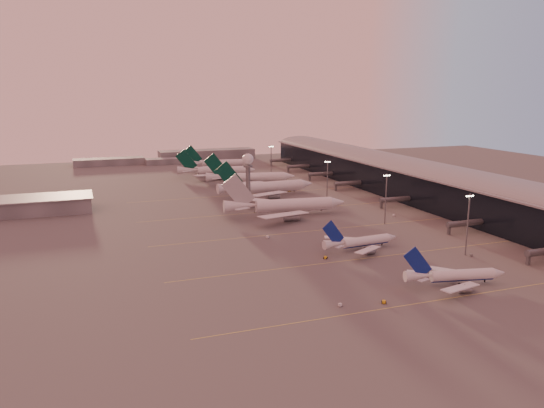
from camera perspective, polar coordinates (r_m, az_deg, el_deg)
name	(u,v)px	position (r m, az deg, el deg)	size (l,w,h in m)	color
ground	(335,272)	(195.16, 6.77, -7.25)	(700.00, 700.00, 0.00)	#514F4F
taxiway_markings	(338,228)	(255.96, 7.15, -2.55)	(180.00, 185.25, 0.02)	#E1CE4F
terminal	(412,179)	(338.84, 14.80, 2.58)	(57.00, 362.00, 23.04)	black
hangar	(11,207)	(311.86, -26.24, -0.25)	(82.00, 27.00, 8.50)	slate
radar_tower	(248,169)	(300.68, -2.60, 3.81)	(6.40, 6.40, 31.10)	#5B5D62
mast_a	(468,222)	(222.75, 20.32, -1.81)	(3.60, 0.56, 25.00)	#5B5D62
mast_b	(386,197)	(264.24, 12.16, 0.79)	(3.60, 0.56, 25.00)	#5B5D62
mast_c	(327,180)	(309.12, 5.97, 2.63)	(3.60, 0.56, 25.00)	#5B5D62
mast_d	(271,161)	(390.41, -0.09, 4.68)	(3.60, 0.56, 25.00)	#5B5D62
distant_horizon	(179,157)	(500.32, -9.95, 5.02)	(165.00, 37.50, 9.00)	slate
narrowbody_near	(455,277)	(190.38, 19.08, -7.44)	(36.22, 28.62, 14.30)	silver
narrowbody_mid	(361,243)	(221.99, 9.53, -4.16)	(36.03, 28.67, 14.08)	silver
widebody_white	(286,208)	(277.85, 1.51, -0.43)	(66.10, 52.69, 23.28)	silver
greentail_a	(267,189)	(329.89, -0.58, 1.60)	(64.11, 51.73, 23.28)	silver
greentail_b	(251,179)	(367.19, -2.27, 2.66)	(62.06, 49.62, 22.81)	silver
greentail_c	(217,172)	(402.41, -5.95, 3.41)	(58.58, 46.83, 21.54)	silver
greentail_d	(219,165)	(445.76, -5.73, 4.24)	(56.03, 44.99, 20.40)	silver
gsv_truck_a	(341,303)	(165.57, 7.46, -10.52)	(5.13, 2.21, 2.02)	silver
gsv_tug_near	(384,302)	(169.97, 11.95, -10.27)	(3.24, 3.81, 0.94)	yellow
gsv_catering_a	(472,252)	(224.89, 20.70, -4.83)	(4.90, 2.69, 3.84)	#5D6063
gsv_tug_mid	(326,258)	(209.09, 5.78, -5.76)	(3.71, 3.60, 0.92)	yellow
gsv_truck_b	(389,235)	(243.42, 12.46, -3.26)	(5.43, 3.67, 2.07)	silver
gsv_truck_c	(268,235)	(236.22, -0.40, -3.39)	(6.17, 5.18, 2.43)	silver
gsv_catering_b	(394,212)	(283.57, 13.01, -0.87)	(5.38, 2.63, 4.38)	silver
gsv_tug_far	(256,212)	(285.29, -1.74, -0.83)	(3.20, 3.53, 0.87)	silver
gsv_tug_hangar	(289,191)	(344.13, 1.85, 1.44)	(4.02, 2.51, 1.12)	yellow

